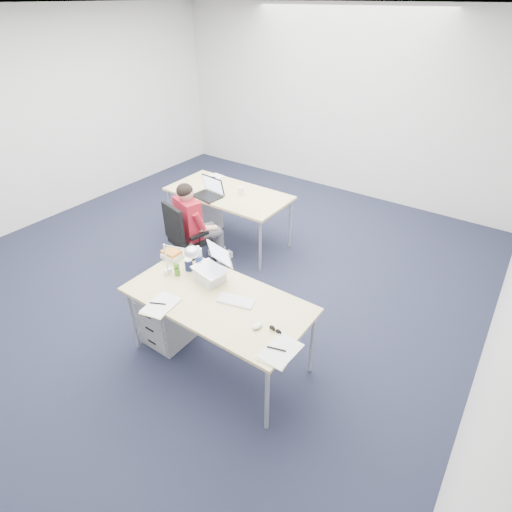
# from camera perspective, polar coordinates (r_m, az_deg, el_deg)

# --- Properties ---
(floor) EXTENTS (7.00, 7.00, 0.00)m
(floor) POSITION_cam_1_polar(r_m,az_deg,el_deg) (4.83, -8.41, -3.71)
(floor) COLOR black
(floor) RESTS_ON ground
(room) EXTENTS (6.02, 7.02, 2.80)m
(room) POSITION_cam_1_polar(r_m,az_deg,el_deg) (4.05, -10.44, 16.04)
(room) COLOR beige
(room) RESTS_ON ground
(desk_near) EXTENTS (1.60, 0.80, 0.73)m
(desk_near) POSITION_cam_1_polar(r_m,az_deg,el_deg) (3.44, -5.52, -6.61)
(desk_near) COLOR tan
(desk_near) RESTS_ON ground
(desk_far) EXTENTS (1.60, 0.80, 0.73)m
(desk_far) POSITION_cam_1_polar(r_m,az_deg,el_deg) (5.27, -3.98, 8.60)
(desk_far) COLOR tan
(desk_far) RESTS_ON ground
(office_chair) EXTENTS (0.70, 0.70, 0.91)m
(office_chair) POSITION_cam_1_polar(r_m,az_deg,el_deg) (4.93, -9.51, 0.71)
(office_chair) COLOR black
(office_chair) RESTS_ON ground
(seated_person) EXTENTS (0.47, 0.67, 1.12)m
(seated_person) POSITION_cam_1_polar(r_m,az_deg,el_deg) (4.85, -8.24, 4.34)
(seated_person) COLOR maroon
(seated_person) RESTS_ON ground
(drawer_pedestal_near) EXTENTS (0.40, 0.50, 0.55)m
(drawer_pedestal_near) POSITION_cam_1_polar(r_m,az_deg,el_deg) (4.01, -12.16, -8.19)
(drawer_pedestal_near) COLOR #9A9C9F
(drawer_pedestal_near) RESTS_ON ground
(drawer_pedestal_far) EXTENTS (0.40, 0.50, 0.55)m
(drawer_pedestal_far) POSITION_cam_1_polar(r_m,az_deg,el_deg) (5.75, -7.93, 6.05)
(drawer_pedestal_far) COLOR #9A9C9F
(drawer_pedestal_far) RESTS_ON ground
(silver_laptop) EXTENTS (0.34, 0.29, 0.32)m
(silver_laptop) POSITION_cam_1_polar(r_m,az_deg,el_deg) (3.52, -6.70, -1.36)
(silver_laptop) COLOR silver
(silver_laptop) RESTS_ON desk_near
(wireless_keyboard) EXTENTS (0.33, 0.20, 0.02)m
(wireless_keyboard) POSITION_cam_1_polar(r_m,az_deg,el_deg) (3.36, -2.88, -6.40)
(wireless_keyboard) COLOR white
(wireless_keyboard) RESTS_ON desk_near
(computer_mouse) EXTENTS (0.08, 0.11, 0.03)m
(computer_mouse) POSITION_cam_1_polar(r_m,az_deg,el_deg) (3.11, 0.15, -9.94)
(computer_mouse) COLOR white
(computer_mouse) RESTS_ON desk_near
(headphones) EXTENTS (0.25, 0.22, 0.04)m
(headphones) POSITION_cam_1_polar(r_m,az_deg,el_deg) (3.68, -7.37, -2.38)
(headphones) COLOR black
(headphones) RESTS_ON desk_near
(can_koozie) EXTENTS (0.10, 0.10, 0.12)m
(can_koozie) POSITION_cam_1_polar(r_m,az_deg,el_deg) (3.74, -9.58, -1.19)
(can_koozie) COLOR #161B45
(can_koozie) RESTS_ON desk_near
(water_bottle) EXTENTS (0.07, 0.07, 0.22)m
(water_bottle) POSITION_cam_1_polar(r_m,az_deg,el_deg) (3.75, -8.20, -0.05)
(water_bottle) COLOR silver
(water_bottle) RESTS_ON desk_near
(bear_figurine) EXTENTS (0.08, 0.06, 0.14)m
(bear_figurine) POSITION_cam_1_polar(r_m,az_deg,el_deg) (3.69, -11.25, -1.81)
(bear_figurine) COLOR #2D6D1D
(bear_figurine) RESTS_ON desk_near
(book_stack) EXTENTS (0.22, 0.18, 0.08)m
(book_stack) POSITION_cam_1_polar(r_m,az_deg,el_deg) (3.95, -11.94, 0.19)
(book_stack) COLOR silver
(book_stack) RESTS_ON desk_near
(cordless_phone) EXTENTS (0.05, 0.04, 0.17)m
(cordless_phone) POSITION_cam_1_polar(r_m,az_deg,el_deg) (3.86, -9.09, 0.54)
(cordless_phone) COLOR black
(cordless_phone) RESTS_ON desk_near
(papers_left) EXTENTS (0.25, 0.33, 0.01)m
(papers_left) POSITION_cam_1_polar(r_m,az_deg,el_deg) (3.41, -13.61, -6.85)
(papers_left) COLOR #E4CD84
(papers_left) RESTS_ON desk_near
(papers_right) EXTENTS (0.22, 0.31, 0.01)m
(papers_right) POSITION_cam_1_polar(r_m,az_deg,el_deg) (2.95, 3.27, -13.40)
(papers_right) COLOR #E4CD84
(papers_right) RESTS_ON desk_near
(sunglasses) EXTENTS (0.12, 0.07, 0.03)m
(sunglasses) POSITION_cam_1_polar(r_m,az_deg,el_deg) (3.09, 2.79, -10.54)
(sunglasses) COLOR black
(sunglasses) RESTS_ON desk_near
(desk_lamp) EXTENTS (0.40, 0.19, 0.43)m
(desk_lamp) POSITION_cam_1_polar(r_m,az_deg,el_deg) (3.55, -11.38, -0.39)
(desk_lamp) COLOR silver
(desk_lamp) RESTS_ON desk_near
(dark_laptop) EXTENTS (0.38, 0.38, 0.26)m
(dark_laptop) POSITION_cam_1_polar(r_m,az_deg,el_deg) (5.09, -7.13, 9.67)
(dark_laptop) COLOR black
(dark_laptop) RESTS_ON desk_far
(far_cup) EXTENTS (0.09, 0.09, 0.11)m
(far_cup) POSITION_cam_1_polar(r_m,az_deg,el_deg) (5.15, -2.15, 9.25)
(far_cup) COLOR white
(far_cup) RESTS_ON desk_far
(far_papers) EXTENTS (0.21, 0.29, 0.01)m
(far_papers) POSITION_cam_1_polar(r_m,az_deg,el_deg) (5.71, -6.24, 11.06)
(far_papers) COLOR white
(far_papers) RESTS_ON desk_far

